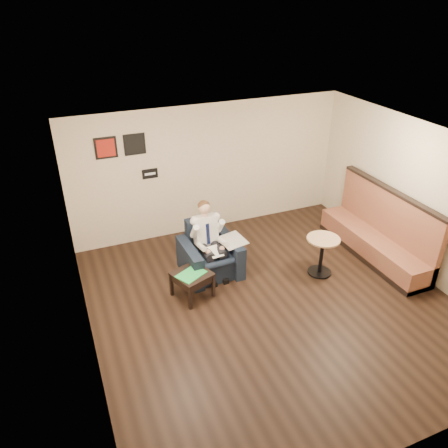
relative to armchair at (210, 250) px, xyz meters
name	(u,v)px	position (x,y,z in m)	size (l,w,h in m)	color
ground	(272,303)	(0.66, -1.29, -0.49)	(6.00, 6.00, 0.00)	black
wall_back	(210,169)	(0.66, 1.71, 0.91)	(6.00, 0.02, 2.80)	beige
wall_front	(418,369)	(0.66, -4.29, 0.91)	(6.00, 0.02, 2.80)	beige
wall_left	(82,276)	(-2.34, -1.29, 0.91)	(0.02, 6.00, 2.80)	beige
wall_right	(423,202)	(3.66, -1.29, 0.91)	(0.02, 6.00, 2.80)	beige
ceiling	(283,149)	(0.66, -1.29, 2.31)	(6.00, 6.00, 0.02)	white
seating_sign	(150,174)	(-0.64, 1.69, 1.01)	(0.32, 0.02, 0.20)	black
art_print_left	(106,148)	(-1.44, 1.69, 1.66)	(0.42, 0.03, 0.42)	#B12115
art_print_right	(135,144)	(-0.89, 1.69, 1.66)	(0.42, 0.03, 0.42)	black
armchair	(210,250)	(0.00, 0.00, 0.00)	(1.02, 1.02, 0.98)	black
seated_man	(213,245)	(0.00, -0.13, 0.18)	(0.64, 0.96, 1.35)	silver
lap_papers	(215,251)	(0.01, -0.24, 0.11)	(0.22, 0.32, 0.01)	white
newspaper	(232,240)	(0.41, -0.09, 0.18)	(0.43, 0.53, 0.01)	silver
side_table	(192,284)	(-0.55, -0.55, -0.25)	(0.59, 0.59, 0.48)	black
green_folder	(191,274)	(-0.57, -0.58, -0.01)	(0.48, 0.34, 0.01)	#28C954
coffee_mug	(196,264)	(-0.41, -0.36, 0.04)	(0.09, 0.09, 0.10)	white
smartphone	(188,268)	(-0.56, -0.37, -0.01)	(0.15, 0.07, 0.01)	black
banquette	(376,225)	(3.25, -0.70, 0.21)	(0.65, 2.73, 1.40)	brown
cafe_table	(321,256)	(1.93, -0.82, -0.11)	(0.62, 0.62, 0.77)	tan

